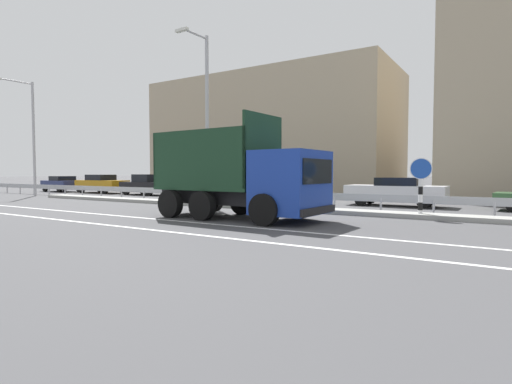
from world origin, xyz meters
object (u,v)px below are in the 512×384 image
object	(u,v)px
parked_car_0	(62,184)
parked_car_5	(396,191)
street_lamp_1	(205,112)
parked_car_3	(197,187)
parked_car_4	(276,190)
dump_truck	(255,184)
median_road_sign	(421,186)
street_lamp_0	(31,132)
parked_car_1	(102,184)
parked_car_2	(146,185)

from	to	relation	value
parked_car_0	parked_car_5	bearing A→B (deg)	-86.99
street_lamp_1	parked_car_3	bearing A→B (deg)	133.89
street_lamp_1	parked_car_3	xyz separation A→B (m)	(-5.20, 5.40, -3.97)
parked_car_4	parked_car_5	xyz separation A→B (m)	(6.77, 0.36, 0.09)
dump_truck	street_lamp_1	xyz separation A→B (m)	(-5.12, 3.43, 3.39)
dump_truck	median_road_sign	world-z (taller)	dump_truck
parked_car_3	parked_car_5	size ratio (longest dim) A/B	1.01
dump_truck	street_lamp_0	distance (m)	21.86
street_lamp_0	median_road_sign	bearing A→B (deg)	0.45
parked_car_1	parked_car_3	bearing A→B (deg)	87.97
street_lamp_1	parked_car_3	size ratio (longest dim) A/B	1.72
parked_car_1	parked_car_2	xyz separation A→B (m)	(5.32, -0.02, -0.01)
parked_car_4	parked_car_5	size ratio (longest dim) A/B	0.92
dump_truck	parked_car_3	world-z (taller)	dump_truck
parked_car_4	parked_car_3	bearing A→B (deg)	87.99
parked_car_0	parked_car_5	distance (m)	28.88
street_lamp_0	parked_car_0	xyz separation A→B (m)	(-4.70, 5.18, -3.87)
parked_car_1	parked_car_4	size ratio (longest dim) A/B	1.08
parked_car_0	parked_car_1	size ratio (longest dim) A/B	0.82
street_lamp_0	parked_car_1	distance (m)	6.80
median_road_sign	parked_car_1	distance (m)	26.53
parked_car_4	parked_car_5	world-z (taller)	parked_car_5
median_road_sign	parked_car_5	distance (m)	5.57
street_lamp_0	parked_car_4	bearing A→B (deg)	15.99
parked_car_2	parked_car_4	bearing A→B (deg)	-93.06
parked_car_0	parked_car_4	size ratio (longest dim) A/B	0.88
dump_truck	parked_car_3	distance (m)	13.60
street_lamp_0	parked_car_2	world-z (taller)	street_lamp_0
street_lamp_0	parked_car_4	world-z (taller)	street_lamp_0
dump_truck	median_road_sign	xyz separation A→B (m)	(4.94, 3.73, -0.09)
parked_car_0	parked_car_5	size ratio (longest dim) A/B	0.81
median_road_sign	parked_car_0	bearing A→B (deg)	170.88
dump_truck	street_lamp_1	world-z (taller)	street_lamp_1
dump_truck	parked_car_2	distance (m)	18.17
parked_car_5	parked_car_3	bearing A→B (deg)	90.22
median_road_sign	parked_car_3	xyz separation A→B (m)	(-15.26, 5.10, -0.49)
street_lamp_0	parked_car_5	world-z (taller)	street_lamp_0
parked_car_1	parked_car_5	size ratio (longest dim) A/B	0.99
street_lamp_0	parked_car_3	world-z (taller)	street_lamp_0
dump_truck	street_lamp_0	xyz separation A→B (m)	(-21.32, 3.53, 3.30)
parked_car_0	parked_car_3	xyz separation A→B (m)	(15.71, 0.13, -0.01)
parked_car_3	parked_car_0	bearing A→B (deg)	92.75
parked_car_1	parked_car_5	world-z (taller)	parked_car_1
median_road_sign	street_lamp_0	xyz separation A→B (m)	(-26.27, -0.21, 3.39)
parked_car_0	street_lamp_1	bearing A→B (deg)	-101.48
parked_car_3	dump_truck	bearing A→B (deg)	-128.30
median_road_sign	parked_car_3	world-z (taller)	median_road_sign
parked_car_0	parked_car_1	world-z (taller)	parked_car_1
dump_truck	street_lamp_1	size ratio (longest dim) A/B	0.79
median_road_sign	parked_car_3	distance (m)	16.10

